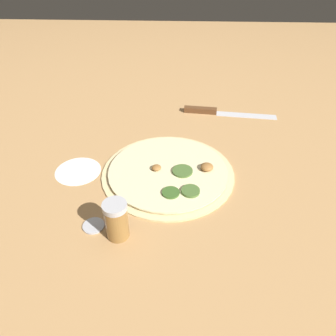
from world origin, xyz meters
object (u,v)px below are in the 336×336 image
(loose_cap, at_px, (94,225))
(pizza, at_px, (169,172))
(knife, at_px, (213,112))
(spice_jar, at_px, (116,220))

(loose_cap, bearing_deg, pizza, 140.18)
(knife, height_order, loose_cap, knife)
(pizza, bearing_deg, loose_cap, -39.82)
(pizza, distance_m, loose_cap, 0.24)
(pizza, relative_size, knife, 1.11)
(spice_jar, bearing_deg, knife, 156.41)
(pizza, relative_size, loose_cap, 7.18)
(knife, bearing_deg, pizza, -106.71)
(knife, bearing_deg, spice_jar, -107.80)
(knife, distance_m, loose_cap, 0.59)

